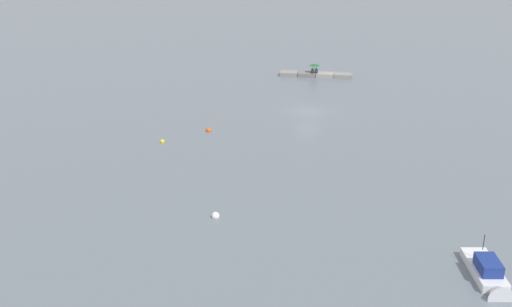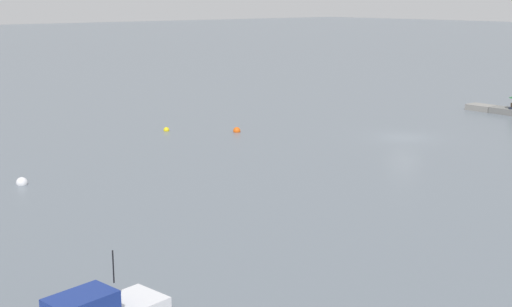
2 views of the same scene
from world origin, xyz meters
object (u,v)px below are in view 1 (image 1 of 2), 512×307
(umbrella_open_green, at_px, (315,65))
(mooring_buoy_mid, at_px, (162,142))
(mooring_buoy_near, at_px, (215,216))
(motorboat_white_near, at_px, (489,277))
(person_seated_blue_left, at_px, (316,71))
(mooring_buoy_far, at_px, (209,130))
(person_seated_brown_right, at_px, (312,71))

(umbrella_open_green, distance_m, mooring_buoy_mid, 31.71)
(mooring_buoy_near, bearing_deg, mooring_buoy_mid, -60.43)
(motorboat_white_near, relative_size, mooring_buoy_mid, 12.36)
(mooring_buoy_mid, bearing_deg, umbrella_open_green, -115.65)
(motorboat_white_near, xyz_separation_m, mooring_buoy_near, (19.19, -6.17, -0.22))
(person_seated_blue_left, distance_m, umbrella_open_green, 0.92)
(mooring_buoy_near, distance_m, mooring_buoy_mid, 17.67)
(motorboat_white_near, xyz_separation_m, mooring_buoy_far, (23.96, -25.55, -0.23))
(mooring_buoy_mid, bearing_deg, motorboat_white_near, 142.34)
(mooring_buoy_far, bearing_deg, mooring_buoy_mid, 45.42)
(person_seated_blue_left, distance_m, person_seated_brown_right, 0.58)
(mooring_buoy_mid, bearing_deg, mooring_buoy_far, -134.58)
(person_seated_brown_right, xyz_separation_m, motorboat_white_near, (-14.48, 49.89, -0.47))
(person_seated_blue_left, height_order, motorboat_white_near, motorboat_white_near)
(umbrella_open_green, height_order, mooring_buoy_far, umbrella_open_green)
(person_seated_blue_left, relative_size, motorboat_white_near, 0.13)
(umbrella_open_green, distance_m, mooring_buoy_far, 26.45)
(person_seated_blue_left, xyz_separation_m, mooring_buoy_far, (10.04, 24.51, -0.70))
(person_seated_brown_right, bearing_deg, mooring_buoy_mid, 64.62)
(person_seated_blue_left, distance_m, mooring_buoy_mid, 31.77)
(person_seated_blue_left, distance_m, mooring_buoy_near, 44.21)
(person_seated_brown_right, height_order, motorboat_white_near, motorboat_white_near)
(mooring_buoy_near, relative_size, mooring_buoy_mid, 1.38)
(umbrella_open_green, bearing_deg, mooring_buoy_near, 83.51)
(umbrella_open_green, xyz_separation_m, mooring_buoy_far, (9.76, 24.54, -1.57))
(person_seated_blue_left, distance_m, mooring_buoy_far, 26.49)
(umbrella_open_green, bearing_deg, motorboat_white_near, 105.83)
(mooring_buoy_near, height_order, mooring_buoy_far, mooring_buoy_near)
(mooring_buoy_mid, bearing_deg, person_seated_brown_right, -115.34)
(person_seated_blue_left, bearing_deg, mooring_buoy_far, 67.69)
(person_seated_blue_left, xyz_separation_m, umbrella_open_green, (0.28, -0.03, 0.87))
(person_seated_blue_left, xyz_separation_m, mooring_buoy_near, (5.27, 43.89, -0.69))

